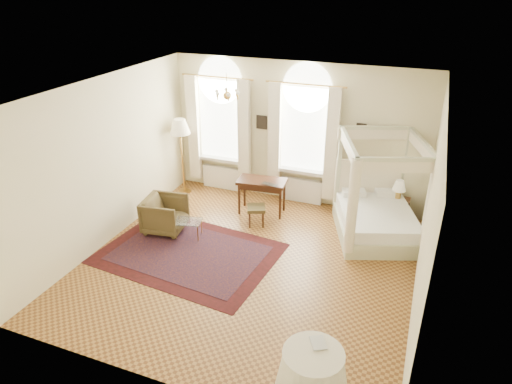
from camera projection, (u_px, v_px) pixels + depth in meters
ground at (248, 264)px, 8.69m from camera, size 6.00×6.00×0.00m
room_walls at (247, 168)px, 7.83m from camera, size 6.00×6.00×6.00m
window_left at (220, 133)px, 11.07m from camera, size 1.62×0.27×3.29m
window_right at (303, 144)px, 10.39m from camera, size 1.62×0.27×3.29m
chandelier at (227, 94)px, 8.72m from camera, size 0.51×0.45×0.50m
wall_pictures at (300, 125)px, 10.33m from camera, size 2.54×0.03×0.39m
canopy_bed at (377, 215)px, 9.43m from camera, size 2.13×2.35×2.11m
nightstand at (399, 211)px, 10.02m from camera, size 0.41×0.37×0.57m
nightstand_lamp at (399, 187)px, 9.82m from camera, size 0.29×0.29×0.42m
writing_desk at (262, 185)px, 10.27m from camera, size 1.14×0.68×0.81m
laptop at (271, 184)px, 10.01m from camera, size 0.40×0.30×0.03m
stool at (256, 210)px, 9.89m from camera, size 0.50×0.50×0.44m
armchair at (165, 214)px, 9.67m from camera, size 0.94×0.92×0.76m
coffee_table at (188, 222)px, 9.46m from camera, size 0.61×0.49×0.37m
floor_lamp at (180, 130)px, 10.85m from camera, size 0.49×0.49×1.89m
oriental_rug at (189, 253)px, 9.01m from camera, size 3.55×2.70×0.01m
side_table at (312, 373)px, 5.92m from camera, size 0.98×0.98×0.67m
book at (311, 344)px, 5.90m from camera, size 0.29×0.31×0.02m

